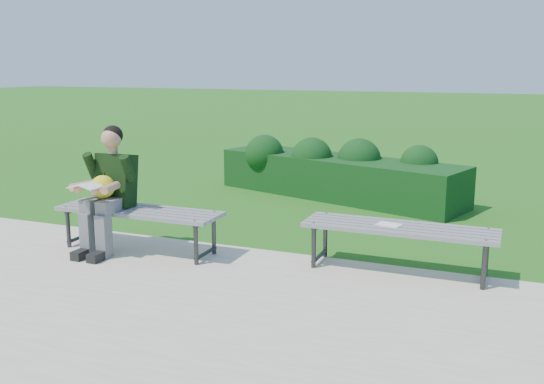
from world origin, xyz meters
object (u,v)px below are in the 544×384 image
at_px(bench_left, 139,214).
at_px(paper_sheet, 389,225).
at_px(bench_right, 399,231).
at_px(seated_boy, 108,186).
at_px(hedge, 336,172).

relative_size(bench_left, paper_sheet, 7.17).
bearing_deg(paper_sheet, bench_right, -0.00).
height_order(bench_left, paper_sheet, bench_left).
height_order(bench_right, seated_boy, seated_boy).
bearing_deg(bench_right, bench_left, -172.58).
distance_m(bench_right, paper_sheet, 0.12).
bearing_deg(bench_left, seated_boy, -162.39).
relative_size(bench_right, seated_boy, 1.37).
height_order(bench_right, paper_sheet, bench_right).
relative_size(hedge, paper_sheet, 15.71).
bearing_deg(paper_sheet, bench_left, -172.29).
bearing_deg(hedge, paper_sheet, -65.65).
distance_m(hedge, paper_sheet, 3.44).
distance_m(bench_right, seated_boy, 3.01).
relative_size(hedge, seated_boy, 3.00).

